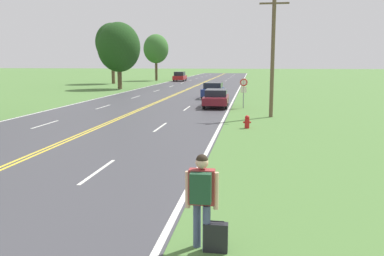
{
  "coord_description": "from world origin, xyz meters",
  "views": [
    {
      "loc": [
        8.14,
        -4.55,
        3.49
      ],
      "look_at": [
        6.06,
        9.47,
        1.17
      ],
      "focal_mm": 38.0,
      "sensor_mm": 36.0,
      "label": 1
    }
  ],
  "objects_px": {
    "hitchhiker_person": "(202,192)",
    "tree_behind_sign": "(156,49)",
    "fire_hydrant": "(247,122)",
    "tree_mid_treeline": "(119,47)",
    "car_maroon_sedan_nearest": "(216,98)",
    "suitcase": "(216,237)",
    "traffic_sign": "(244,86)",
    "tree_right_cluster": "(112,43)",
    "car_dark_blue_sedan_approaching": "(213,90)",
    "car_red_sedan_mid_near": "(180,76)"
  },
  "relations": [
    {
      "from": "hitchhiker_person",
      "to": "tree_behind_sign",
      "type": "distance_m",
      "value": 69.28
    },
    {
      "from": "fire_hydrant",
      "to": "tree_mid_treeline",
      "type": "distance_m",
      "value": 33.99
    },
    {
      "from": "car_maroon_sedan_nearest",
      "to": "hitchhiker_person",
      "type": "bearing_deg",
      "value": 2.73
    },
    {
      "from": "suitcase",
      "to": "car_maroon_sedan_nearest",
      "type": "distance_m",
      "value": 24.28
    },
    {
      "from": "traffic_sign",
      "to": "tree_right_cluster",
      "type": "bearing_deg",
      "value": 123.8
    },
    {
      "from": "suitcase",
      "to": "tree_behind_sign",
      "type": "xyz_separation_m",
      "value": [
        -17.08,
        67.07,
        5.52
      ]
    },
    {
      "from": "suitcase",
      "to": "fire_hydrant",
      "type": "distance_m",
      "value": 14.36
    },
    {
      "from": "fire_hydrant",
      "to": "tree_mid_treeline",
      "type": "xyz_separation_m",
      "value": [
        -16.69,
        29.2,
        4.94
      ]
    },
    {
      "from": "tree_behind_sign",
      "to": "car_dark_blue_sedan_approaching",
      "type": "distance_m",
      "value": 38.32
    },
    {
      "from": "fire_hydrant",
      "to": "car_maroon_sedan_nearest",
      "type": "xyz_separation_m",
      "value": [
        -2.52,
        9.83,
        0.38
      ]
    },
    {
      "from": "suitcase",
      "to": "car_maroon_sedan_nearest",
      "type": "bearing_deg",
      "value": 4.77
    },
    {
      "from": "suitcase",
      "to": "hitchhiker_person",
      "type": "bearing_deg",
      "value": 84.57
    },
    {
      "from": "fire_hydrant",
      "to": "car_maroon_sedan_nearest",
      "type": "distance_m",
      "value": 10.15
    },
    {
      "from": "fire_hydrant",
      "to": "traffic_sign",
      "type": "relative_size",
      "value": 0.31
    },
    {
      "from": "tree_behind_sign",
      "to": "car_maroon_sedan_nearest",
      "type": "relative_size",
      "value": 1.89
    },
    {
      "from": "hitchhiker_person",
      "to": "traffic_sign",
      "type": "bearing_deg",
      "value": -0.85
    },
    {
      "from": "hitchhiker_person",
      "to": "car_red_sedan_mid_near",
      "type": "height_order",
      "value": "hitchhiker_person"
    },
    {
      "from": "car_dark_blue_sedan_approaching",
      "to": "tree_right_cluster",
      "type": "bearing_deg",
      "value": -141.5
    },
    {
      "from": "car_dark_blue_sedan_approaching",
      "to": "fire_hydrant",
      "type": "bearing_deg",
      "value": 12.47
    },
    {
      "from": "car_red_sedan_mid_near",
      "to": "car_maroon_sedan_nearest",
      "type": "bearing_deg",
      "value": -167.08
    },
    {
      "from": "traffic_sign",
      "to": "car_maroon_sedan_nearest",
      "type": "distance_m",
      "value": 2.35
    },
    {
      "from": "fire_hydrant",
      "to": "car_red_sedan_mid_near",
      "type": "height_order",
      "value": "car_red_sedan_mid_near"
    },
    {
      "from": "tree_behind_sign",
      "to": "tree_mid_treeline",
      "type": "xyz_separation_m",
      "value": [
        0.77,
        -23.51,
        -0.51
      ]
    },
    {
      "from": "fire_hydrant",
      "to": "tree_behind_sign",
      "type": "relative_size",
      "value": 0.08
    },
    {
      "from": "hitchhiker_person",
      "to": "car_maroon_sedan_nearest",
      "type": "height_order",
      "value": "hitchhiker_person"
    },
    {
      "from": "tree_mid_treeline",
      "to": "tree_right_cluster",
      "type": "distance_m",
      "value": 13.3
    },
    {
      "from": "suitcase",
      "to": "traffic_sign",
      "type": "bearing_deg",
      "value": -0.2
    },
    {
      "from": "fire_hydrant",
      "to": "car_dark_blue_sedan_approaching",
      "type": "bearing_deg",
      "value": 101.33
    },
    {
      "from": "suitcase",
      "to": "tree_mid_treeline",
      "type": "bearing_deg",
      "value": 20.25
    },
    {
      "from": "car_red_sedan_mid_near",
      "to": "tree_mid_treeline",
      "type": "bearing_deg",
      "value": 168.9
    },
    {
      "from": "car_dark_blue_sedan_approaching",
      "to": "car_red_sedan_mid_near",
      "type": "relative_size",
      "value": 0.85
    },
    {
      "from": "traffic_sign",
      "to": "car_dark_blue_sedan_approaching",
      "type": "relative_size",
      "value": 0.57
    },
    {
      "from": "tree_behind_sign",
      "to": "car_red_sedan_mid_near",
      "type": "height_order",
      "value": "tree_behind_sign"
    },
    {
      "from": "suitcase",
      "to": "car_red_sedan_mid_near",
      "type": "bearing_deg",
      "value": 10.42
    },
    {
      "from": "tree_mid_treeline",
      "to": "car_dark_blue_sedan_approaching",
      "type": "relative_size",
      "value": 2.13
    },
    {
      "from": "tree_behind_sign",
      "to": "tree_right_cluster",
      "type": "distance_m",
      "value": 12.13
    },
    {
      "from": "traffic_sign",
      "to": "tree_mid_treeline",
      "type": "height_order",
      "value": "tree_mid_treeline"
    },
    {
      "from": "hitchhiker_person",
      "to": "tree_behind_sign",
      "type": "height_order",
      "value": "tree_behind_sign"
    },
    {
      "from": "tree_behind_sign",
      "to": "tree_right_cluster",
      "type": "relative_size",
      "value": 0.89
    },
    {
      "from": "tree_behind_sign",
      "to": "car_dark_blue_sedan_approaching",
      "type": "bearing_deg",
      "value": -68.42
    },
    {
      "from": "suitcase",
      "to": "tree_right_cluster",
      "type": "relative_size",
      "value": 0.06
    },
    {
      "from": "hitchhiker_person",
      "to": "traffic_sign",
      "type": "distance_m",
      "value": 23.76
    },
    {
      "from": "car_dark_blue_sedan_approaching",
      "to": "car_red_sedan_mid_near",
      "type": "xyz_separation_m",
      "value": [
        -9.29,
        33.83,
        0.07
      ]
    },
    {
      "from": "hitchhiker_person",
      "to": "suitcase",
      "type": "relative_size",
      "value": 3.05
    },
    {
      "from": "tree_right_cluster",
      "to": "suitcase",
      "type": "bearing_deg",
      "value": -68.96
    },
    {
      "from": "tree_mid_treeline",
      "to": "tree_right_cluster",
      "type": "height_order",
      "value": "tree_right_cluster"
    },
    {
      "from": "traffic_sign",
      "to": "tree_right_cluster",
      "type": "xyz_separation_m",
      "value": [
        -21.41,
        31.99,
        4.78
      ]
    },
    {
      "from": "traffic_sign",
      "to": "car_dark_blue_sedan_approaching",
      "type": "distance_m",
      "value": 8.58
    },
    {
      "from": "tree_mid_treeline",
      "to": "car_dark_blue_sedan_approaching",
      "type": "distance_m",
      "value": 18.29
    },
    {
      "from": "hitchhiker_person",
      "to": "suitcase",
      "type": "height_order",
      "value": "hitchhiker_person"
    }
  ]
}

